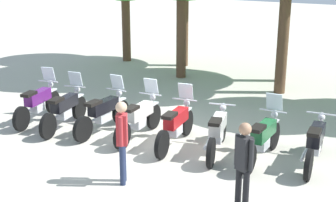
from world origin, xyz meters
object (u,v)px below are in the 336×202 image
object	(u,v)px
motorcycle_0	(38,102)
motorcycle_2	(103,112)
motorcycle_7	(315,142)
motorcycle_1	(65,109)
person_1	(244,161)
motorcycle_5	(217,131)
person_0	(122,137)
motorcycle_3	(139,118)
motorcycle_6	(263,138)
motorcycle_4	(176,124)

from	to	relation	value
motorcycle_0	motorcycle_2	bearing A→B (deg)	-97.51
motorcycle_7	motorcycle_1	bearing A→B (deg)	93.53
person_1	motorcycle_5	bearing A→B (deg)	54.59
person_0	motorcycle_3	bearing A→B (deg)	-92.96
motorcycle_0	motorcycle_3	world-z (taller)	same
motorcycle_0	motorcycle_2	size ratio (longest dim) A/B	0.97
motorcycle_7	motorcycle_6	bearing A→B (deg)	102.99
motorcycle_5	person_1	size ratio (longest dim) A/B	1.30
motorcycle_4	motorcycle_5	distance (m)	1.02
motorcycle_3	person_0	world-z (taller)	person_0
motorcycle_3	motorcycle_4	bearing A→B (deg)	-93.47
motorcycle_0	person_0	bearing A→B (deg)	-127.86
motorcycle_4	person_1	xyz separation A→B (m)	(2.56, -1.92, 0.42)
motorcycle_1	motorcycle_7	size ratio (longest dim) A/B	0.98
person_0	person_1	bearing A→B (deg)	154.59
person_1	motorcycle_2	bearing A→B (deg)	87.46
motorcycle_6	person_1	size ratio (longest dim) A/B	1.35
motorcycle_1	person_1	xyz separation A→B (m)	(5.60, -1.35, 0.42)
motorcycle_5	motorcycle_6	distance (m)	1.03
motorcycle_1	motorcycle_2	xyz separation A→B (m)	(1.02, 0.33, 0.00)
motorcycle_7	person_0	bearing A→B (deg)	127.25
motorcycle_3	motorcycle_7	size ratio (longest dim) A/B	1.00
motorcycle_4	motorcycle_6	xyz separation A→B (m)	(2.03, 0.31, 0.00)
motorcycle_1	motorcycle_6	xyz separation A→B (m)	(5.06, 0.88, 0.00)
motorcycle_3	motorcycle_1	bearing A→B (deg)	96.38
motorcycle_7	person_1	distance (m)	2.70
motorcycle_0	motorcycle_1	world-z (taller)	same
motorcycle_5	person_0	distance (m)	2.53
motorcycle_4	motorcycle_7	size ratio (longest dim) A/B	1.00
motorcycle_1	motorcycle_4	bearing A→B (deg)	-94.25
motorcycle_5	motorcycle_7	bearing A→B (deg)	-92.67
motorcycle_0	motorcycle_3	distance (m)	3.08
person_0	person_1	distance (m)	2.40
motorcycle_2	motorcycle_6	xyz separation A→B (m)	(4.04, 0.54, 0.00)
motorcycle_5	person_1	bearing A→B (deg)	-161.07
motorcycle_6	motorcycle_7	xyz separation A→B (m)	(1.01, 0.39, -0.01)
motorcycle_1	person_1	bearing A→B (deg)	-118.41
motorcycle_0	motorcycle_4	world-z (taller)	same
motorcycle_3	motorcycle_4	xyz separation A→B (m)	(1.01, 0.07, 0.00)
motorcycle_1	motorcycle_7	world-z (taller)	motorcycle_1
motorcycle_3	motorcycle_5	world-z (taller)	motorcycle_3
person_0	motorcycle_7	bearing A→B (deg)	-166.62
motorcycle_5	motorcycle_4	bearing A→B (deg)	80.51
person_0	person_1	world-z (taller)	person_0
motorcycle_2	person_0	size ratio (longest dim) A/B	1.32
person_0	motorcycle_4	bearing A→B (deg)	-117.40
motorcycle_1	motorcycle_3	distance (m)	2.09
motorcycle_4	person_0	distance (m)	2.25
motorcycle_0	motorcycle_1	size ratio (longest dim) A/B	0.99
motorcycle_6	motorcycle_7	size ratio (longest dim) A/B	1.00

